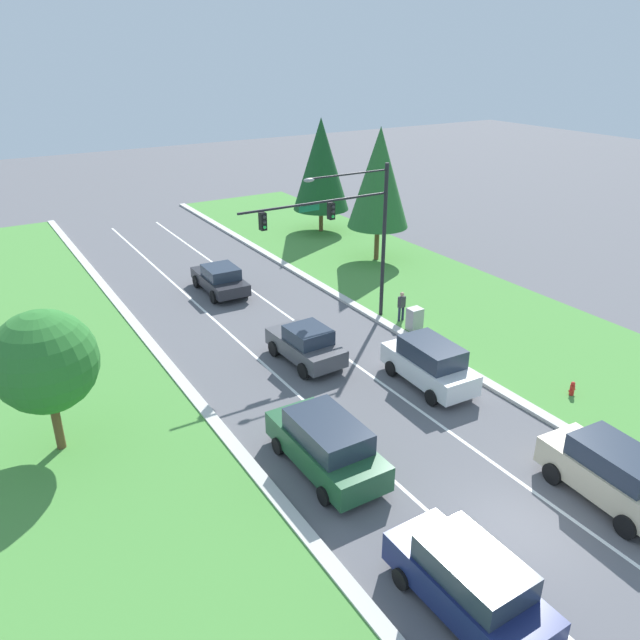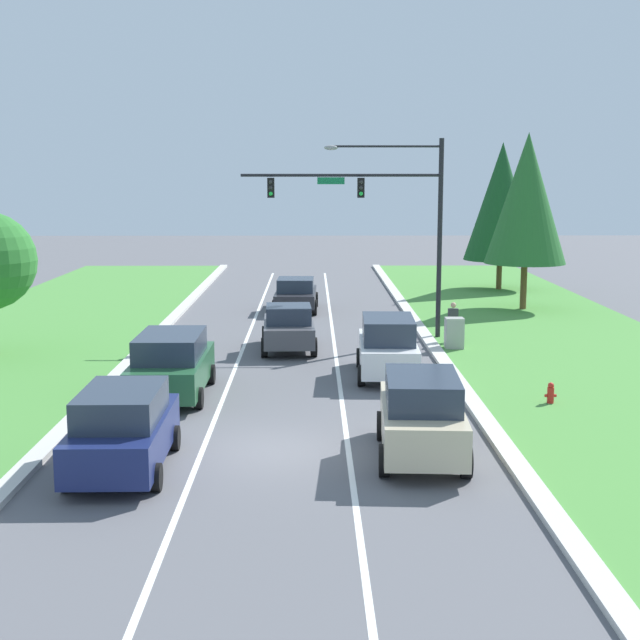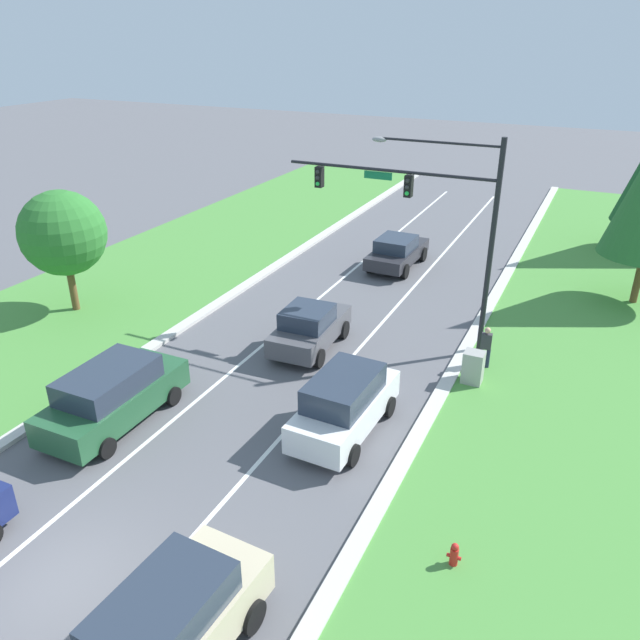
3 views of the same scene
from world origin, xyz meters
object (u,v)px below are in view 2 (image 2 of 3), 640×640
object	(u,v)px
charcoal_sedan	(296,294)
champagne_suv	(422,415)
conifer_near_right_tree	(527,199)
traffic_signal_mast	(384,207)
conifer_far_right_tree	(501,202)
utility_cabinet	(454,334)
pedestrian	(453,321)
white_suv	(388,346)
navy_suv	(123,429)
graphite_sedan	(289,328)
forest_suv	(171,364)
fire_hydrant	(551,394)

from	to	relation	value
charcoal_sedan	champagne_suv	distance (m)	23.80
champagne_suv	conifer_near_right_tree	bearing A→B (deg)	74.56
charcoal_sedan	traffic_signal_mast	bearing A→B (deg)	-62.82
charcoal_sedan	conifer_far_right_tree	distance (m)	14.92
utility_cabinet	conifer_near_right_tree	size ratio (longest dim) A/B	0.14
champagne_suv	conifer_near_right_tree	distance (m)	25.35
traffic_signal_mast	pedestrian	xyz separation A→B (m)	(2.74, -1.19, -4.52)
traffic_signal_mast	white_suv	world-z (taller)	traffic_signal_mast
pedestrian	navy_suv	bearing A→B (deg)	50.45
graphite_sedan	pedestrian	world-z (taller)	graphite_sedan
charcoal_sedan	conifer_near_right_tree	bearing A→B (deg)	1.84
white_suv	conifer_near_right_tree	bearing A→B (deg)	63.65
navy_suv	charcoal_sedan	xyz separation A→B (m)	(3.51, 24.38, -0.13)
navy_suv	white_suv	xyz separation A→B (m)	(6.87, 9.59, 0.05)
forest_suv	traffic_signal_mast	bearing A→B (deg)	53.44
navy_suv	conifer_near_right_tree	distance (m)	29.02
white_suv	navy_suv	bearing A→B (deg)	-123.51
graphite_sedan	conifer_far_right_tree	size ratio (longest dim) A/B	0.50
charcoal_sedan	fire_hydrant	xyz separation A→B (m)	(7.82, -18.69, -0.51)
champagne_suv	white_suv	distance (m)	8.76
forest_suv	conifer_far_right_tree	world-z (taller)	conifer_far_right_tree
pedestrian	conifer_near_right_tree	size ratio (longest dim) A/B	0.19
champagne_suv	pedestrian	bearing A→B (deg)	81.49
charcoal_sedan	forest_suv	bearing A→B (deg)	-99.88
champagne_suv	white_suv	bearing A→B (deg)	93.68
fire_hydrant	utility_cabinet	bearing A→B (deg)	100.05
champagne_suv	fire_hydrant	xyz separation A→B (m)	(4.40, 4.86, -0.71)
charcoal_sedan	white_suv	bearing A→B (deg)	-75.77
forest_suv	conifer_near_right_tree	bearing A→B (deg)	49.69
fire_hydrant	conifer_far_right_tree	size ratio (longest dim) A/B	0.08
traffic_signal_mast	conifer_near_right_tree	world-z (taller)	conifer_near_right_tree
pedestrian	conifer_near_right_tree	distance (m)	11.27
graphite_sedan	conifer_far_right_tree	xyz separation A→B (m)	(11.94, 18.19, 4.31)
traffic_signal_mast	fire_hydrant	distance (m)	12.77
traffic_signal_mast	champagne_suv	distance (m)	16.42
conifer_near_right_tree	utility_cabinet	bearing A→B (deg)	-116.36
navy_suv	fire_hydrant	distance (m)	12.70
champagne_suv	graphite_sedan	size ratio (longest dim) A/B	1.09
graphite_sedan	utility_cabinet	distance (m)	6.42
traffic_signal_mast	utility_cabinet	world-z (taller)	traffic_signal_mast
navy_suv	forest_suv	size ratio (longest dim) A/B	0.92
traffic_signal_mast	fire_hydrant	world-z (taller)	traffic_signal_mast
champagne_suv	conifer_far_right_tree	bearing A→B (deg)	78.30
conifer_far_right_tree	utility_cabinet	bearing A→B (deg)	-106.89
forest_suv	conifer_near_right_tree	size ratio (longest dim) A/B	0.58
navy_suv	conifer_near_right_tree	world-z (taller)	conifer_near_right_tree
white_suv	traffic_signal_mast	bearing A→B (deg)	89.10
forest_suv	pedestrian	bearing A→B (deg)	40.60
white_suv	utility_cabinet	xyz separation A→B (m)	(2.96, 4.59, -0.40)
traffic_signal_mast	conifer_near_right_tree	xyz separation A→B (m)	(7.69, 7.81, 0.13)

